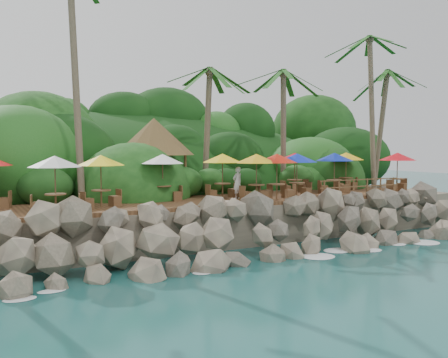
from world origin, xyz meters
TOP-DOWN VIEW (x-y plane):
  - ground at (0.00, 0.00)m, footprint 140.00×140.00m
  - land_base at (0.00, 16.00)m, footprint 32.00×25.20m
  - jungle_hill at (0.00, 23.50)m, footprint 44.80×28.00m
  - seawall at (0.00, 2.00)m, footprint 29.00×4.00m
  - terrace at (0.00, 6.00)m, footprint 26.00×5.00m
  - jungle_foliage at (0.00, 15.00)m, footprint 44.00×16.00m
  - foam_line at (0.00, 0.30)m, footprint 25.20×0.80m
  - palms at (2.31, 8.69)m, footprint 33.83×7.49m
  - palapa at (-2.57, 10.01)m, footprint 4.79×4.79m
  - dining_clusters at (0.88, 5.59)m, footprint 25.91×5.49m
  - railing at (7.91, 3.65)m, footprint 6.10×0.10m
  - waiter at (0.62, 5.59)m, footprint 0.74×0.60m

SIDE VIEW (x-z plane):
  - ground at x=0.00m, z-range 0.00..0.00m
  - jungle_hill at x=0.00m, z-range -7.70..7.70m
  - jungle_foliage at x=0.00m, z-range -6.00..6.00m
  - foam_line at x=0.00m, z-range 0.00..0.06m
  - land_base at x=0.00m, z-range 0.00..2.10m
  - seawall at x=0.00m, z-range 0.00..2.30m
  - terrace at x=0.00m, z-range 2.10..2.30m
  - railing at x=7.91m, z-range 2.41..3.41m
  - waiter at x=0.62m, z-range 2.30..4.08m
  - dining_clusters at x=0.88m, z-range 3.13..5.63m
  - palapa at x=-2.57m, z-range 3.49..8.09m
  - palms at x=2.31m, z-range 5.04..19.18m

